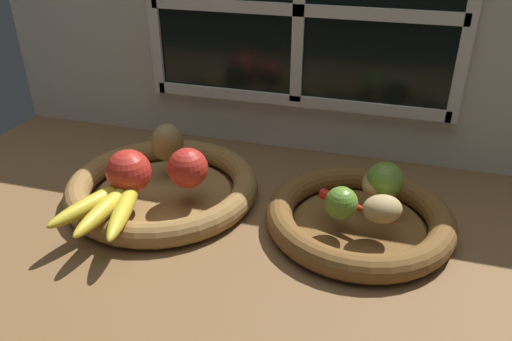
# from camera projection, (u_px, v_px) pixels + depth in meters

# --- Properties ---
(ground_plane) EXTENTS (1.40, 0.90, 0.03)m
(ground_plane) POSITION_uv_depth(u_px,v_px,m) (260.00, 221.00, 0.91)
(ground_plane) COLOR brown
(back_wall) EXTENTS (1.40, 0.05, 0.55)m
(back_wall) POSITION_uv_depth(u_px,v_px,m) (301.00, 24.00, 1.02)
(back_wall) COLOR silver
(back_wall) RESTS_ON ground_plane
(fruit_bowl_left) EXTENTS (0.36, 0.36, 0.05)m
(fruit_bowl_left) POSITION_uv_depth(u_px,v_px,m) (163.00, 187.00, 0.95)
(fruit_bowl_left) COLOR olive
(fruit_bowl_left) RESTS_ON ground_plane
(fruit_bowl_right) EXTENTS (0.32, 0.32, 0.05)m
(fruit_bowl_right) POSITION_uv_depth(u_px,v_px,m) (359.00, 218.00, 0.86)
(fruit_bowl_right) COLOR brown
(fruit_bowl_right) RESTS_ON ground_plane
(apple_red_right) EXTENTS (0.07, 0.07, 0.07)m
(apple_red_right) POSITION_uv_depth(u_px,v_px,m) (188.00, 168.00, 0.89)
(apple_red_right) COLOR red
(apple_red_right) RESTS_ON fruit_bowl_left
(apple_red_front) EXTENTS (0.08, 0.08, 0.08)m
(apple_red_front) POSITION_uv_depth(u_px,v_px,m) (129.00, 172.00, 0.87)
(apple_red_front) COLOR red
(apple_red_front) RESTS_ON fruit_bowl_left
(pear_brown) EXTENTS (0.08, 0.08, 0.08)m
(pear_brown) POSITION_uv_depth(u_px,v_px,m) (167.00, 143.00, 0.97)
(pear_brown) COLOR olive
(pear_brown) RESTS_ON fruit_bowl_left
(banana_bunch_front) EXTENTS (0.14, 0.20, 0.03)m
(banana_bunch_front) POSITION_uv_depth(u_px,v_px,m) (110.00, 204.00, 0.82)
(banana_bunch_front) COLOR yellow
(banana_bunch_front) RESTS_ON fruit_bowl_left
(potato_small) EXTENTS (0.08, 0.07, 0.05)m
(potato_small) POSITION_uv_depth(u_px,v_px,m) (382.00, 209.00, 0.79)
(potato_small) COLOR tan
(potato_small) RESTS_ON fruit_bowl_right
(potato_back) EXTENTS (0.07, 0.08, 0.04)m
(potato_back) POSITION_uv_depth(u_px,v_px,m) (378.00, 183.00, 0.87)
(potato_back) COLOR tan
(potato_back) RESTS_ON fruit_bowl_right
(lime_near) EXTENTS (0.05, 0.05, 0.05)m
(lime_near) POSITION_uv_depth(u_px,v_px,m) (341.00, 203.00, 0.80)
(lime_near) COLOR olive
(lime_near) RESTS_ON fruit_bowl_right
(lime_far) EXTENTS (0.06, 0.06, 0.06)m
(lime_far) POSITION_uv_depth(u_px,v_px,m) (385.00, 180.00, 0.86)
(lime_far) COLOR olive
(lime_far) RESTS_ON fruit_bowl_right
(chili_pepper) EXTENTS (0.14, 0.08, 0.02)m
(chili_pepper) POSITION_uv_depth(u_px,v_px,m) (360.00, 208.00, 0.82)
(chili_pepper) COLOR red
(chili_pepper) RESTS_ON fruit_bowl_right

